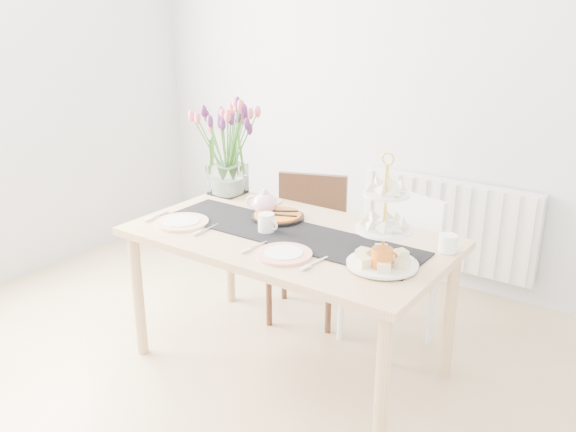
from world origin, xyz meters
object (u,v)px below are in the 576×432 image
Objects in this scene: chair_brown at (308,236)px; cream_jug at (448,244)px; chair_white at (398,259)px; plate_left at (182,222)px; radiator at (446,223)px; mug_orange at (382,260)px; mug_white at (266,223)px; cake_stand at (384,239)px; dining_table at (289,248)px; plate_right at (284,254)px; tulip_vase at (226,134)px; tart_tin at (278,217)px; teapot at (265,204)px.

cream_jug is (0.99, -0.35, 0.30)m from chair_brown.
chair_brown is 1.01× the size of chair_white.
radiator is at bearing 61.80° from plate_left.
mug_orange reaches higher than radiator.
mug_white is 0.70m from mug_orange.
cake_stand is (0.23, -0.68, 0.39)m from chair_white.
cake_stand is (0.82, -0.67, 0.39)m from chair_brown.
plate_right reaches higher than dining_table.
dining_table is 0.59m from plate_left.
cream_jug is at bearing -69.74° from radiator.
tulip_vase is at bearing 99.46° from mug_orange.
mug_orange reaches higher than tart_tin.
tart_tin is (-0.17, 0.14, 0.09)m from dining_table.
teapot is at bearing 52.26° from plate_left.
cream_jug is 0.30× the size of plate_left.
tulip_vase reaches higher than teapot.
chair_brown reaches higher than mug_white.
chair_brown is 0.79m from tulip_vase.
cream_jug is (0.73, 0.23, 0.12)m from dining_table.
plate_left is (0.14, -0.54, -0.36)m from tulip_vase.
chair_brown is at bearing 161.96° from cream_jug.
mug_orange reaches higher than chair_white.
plate_left is at bearing 176.88° from plate_right.
teapot reaches higher than mug_orange.
cake_stand is at bearing 18.73° from plate_right.
cake_stand is 4.27× the size of mug_orange.
cream_jug reaches higher than dining_table.
cream_jug is (0.43, -1.16, 0.34)m from radiator.
plate_left is at bearing -124.24° from chair_white.
mug_white is at bearing 112.50° from mug_orange.
chair_white is 3.00× the size of plate_left.
chair_white is 1.27× the size of tulip_vase.
chair_white is 8.51× the size of mug_white.
cake_stand is 0.87m from teapot.
mug_white is (-0.44, -0.63, 0.31)m from chair_white.
cake_stand reaches higher than mug_white.
radiator is at bearing 99.80° from cake_stand.
plate_right is (-0.17, -1.63, 0.31)m from radiator.
tulip_vase is 2.36× the size of tart_tin.
mug_white is (-0.67, 0.04, -0.08)m from cake_stand.
tulip_vase is at bearing -133.41° from radiator.
tulip_vase is 2.52× the size of plate_right.
dining_table is at bearing -26.23° from tulip_vase.
teapot reaches higher than tart_tin.
mug_white reaches higher than chair_white.
chair_brown reaches higher than dining_table.
chair_brown is at bearing 114.15° from dining_table.
chair_white is at bearing 24.35° from teapot.
dining_table is at bearing 29.15° from mug_white.
mug_orange reaches higher than cream_jug.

